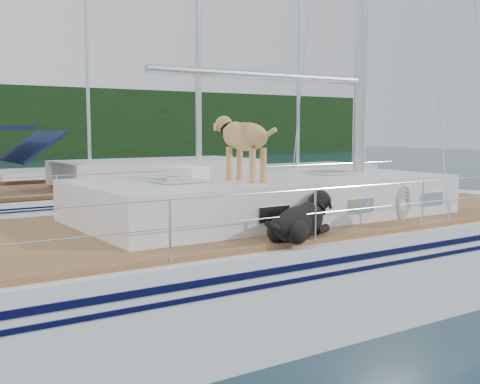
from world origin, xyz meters
TOP-DOWN VIEW (x-y plane):
  - ground at (0.00, 0.00)m, footprint 120.00×120.00m
  - main_sailboat at (0.09, -0.01)m, footprint 12.00×3.99m
  - neighbor_sailboat at (1.28, 6.69)m, footprint 11.00×3.50m
  - bg_boat_center at (4.00, 16.00)m, footprint 7.20×3.00m
  - bg_boat_east at (12.00, 13.00)m, footprint 6.40×3.00m

SIDE VIEW (x-z plane):
  - ground at x=0.00m, z-range 0.00..0.00m
  - bg_boat_center at x=4.00m, z-range -5.37..6.28m
  - bg_boat_east at x=12.00m, z-range -5.37..6.28m
  - neighbor_sailboat at x=1.28m, z-range -6.02..7.28m
  - main_sailboat at x=0.09m, z-range -6.33..7.68m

